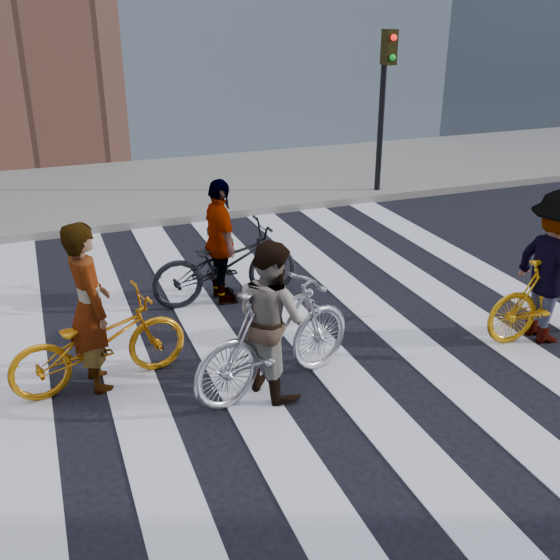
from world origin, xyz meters
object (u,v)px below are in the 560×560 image
rider_left (89,307)px  bike_yellow_right (551,298)px  bike_yellow_left (99,342)px  bike_dark_rear (225,264)px  rider_mid (271,318)px  rider_rear (221,242)px  traffic_signal (385,85)px  bike_silver_mid (276,337)px  rider_right (553,268)px

rider_left → bike_yellow_right: bearing=-108.4°
bike_yellow_left → bike_yellow_right: bike_yellow_right is taller
bike_yellow_left → bike_dark_rear: bearing=-58.7°
rider_left → rider_mid: (1.70, -0.75, -0.08)m
bike_yellow_right → rider_rear: bearing=57.2°
traffic_signal → bike_silver_mid: traffic_signal is taller
bike_yellow_right → bike_dark_rear: (-3.35, 2.43, 0.01)m
bike_silver_mid → rider_left: (-1.75, 0.75, 0.31)m
bike_yellow_left → rider_mid: bearing=-123.6°
bike_silver_mid → rider_rear: bearing=-20.4°
traffic_signal → rider_left: 8.47m
bike_dark_rear → rider_mid: (-0.20, -2.33, 0.30)m
rider_mid → rider_right: rider_right is taller
bike_yellow_right → bike_dark_rear: 4.14m
bike_silver_mid → rider_rear: 2.35m
bike_silver_mid → rider_left: 1.93m
bike_yellow_left → bike_silver_mid: 1.87m
traffic_signal → bike_dark_rear: 6.15m
rider_left → rider_rear: (1.85, 1.58, -0.06)m
bike_dark_rear → rider_left: (-1.90, -1.58, 0.38)m
bike_yellow_left → bike_dark_rear: bike_dark_rear is taller
rider_left → bike_dark_rear: bearing=-59.4°
bike_yellow_right → rider_mid: size_ratio=1.04×
bike_silver_mid → bike_yellow_right: bike_silver_mid is taller
bike_yellow_right → rider_left: bearing=83.6°
bike_silver_mid → bike_dark_rear: size_ratio=0.99×
traffic_signal → bike_yellow_right: 6.60m
rider_mid → bike_yellow_right: bearing=-109.7°
bike_yellow_left → bike_silver_mid: (1.70, -0.75, 0.11)m
rider_left → rider_right: bearing=-108.5°
bike_yellow_left → rider_right: size_ratio=1.02×
bike_yellow_left → rider_left: rider_left is taller
bike_yellow_right → rider_right: rider_right is taller
bike_yellow_right → rider_left: 5.33m
rider_mid → rider_rear: 2.34m
rider_mid → rider_right: bearing=-109.7°
rider_left → bike_yellow_left: bearing=-99.1°
traffic_signal → bike_dark_rear: size_ratio=1.64×
bike_dark_rear → rider_rear: 0.32m
bike_yellow_left → bike_silver_mid: size_ratio=0.93×
traffic_signal → rider_left: size_ratio=1.82×
bike_yellow_right → bike_dark_rear: size_ratio=0.86×
rider_left → rider_right: 5.27m
bike_yellow_right → rider_mid: rider_mid is taller
bike_yellow_left → bike_dark_rear: size_ratio=0.92×
bike_yellow_left → rider_rear: (1.80, 1.58, 0.36)m
bike_yellow_left → rider_right: rider_right is taller
rider_mid → bike_silver_mid: bearing=-108.0°
bike_dark_rear → bike_yellow_left: bearing=129.3°
bike_dark_rear → rider_right: 4.12m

